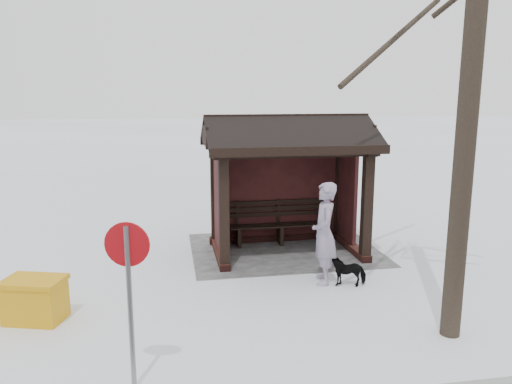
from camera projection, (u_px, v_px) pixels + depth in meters
ground at (286, 252)px, 11.24m from camera, size 120.00×120.00×0.00m
trampled_patch at (284, 249)px, 11.43m from camera, size 4.20×3.20×0.02m
bus_shelter at (286, 156)px, 10.97m from camera, size 3.60×2.40×3.09m
pedestrian at (324, 233)px, 9.29m from camera, size 0.56×0.77×1.93m
dog at (348, 270)px, 9.33m from camera, size 0.72×0.47×0.56m
grit_bin at (35, 300)px, 7.82m from camera, size 1.05×0.85×0.70m
road_sign at (128, 269)px, 5.80m from camera, size 0.53×0.16×2.09m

